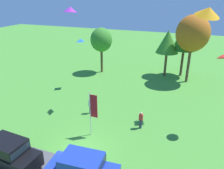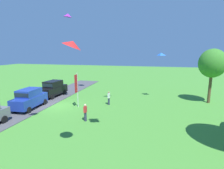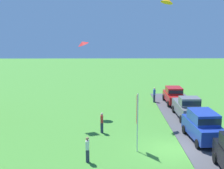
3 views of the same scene
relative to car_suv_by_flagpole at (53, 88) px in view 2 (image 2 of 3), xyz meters
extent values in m
plane|color=#478E33|center=(3.96, 3.07, -1.30)|extent=(120.00, 120.00, 0.00)
cube|color=#4C4C51|center=(3.96, 0.11, -1.27)|extent=(36.00, 4.40, 0.06)
cube|color=black|center=(0.00, 0.00, -0.35)|extent=(4.71, 2.18, 1.10)
cube|color=black|center=(0.00, 0.00, 0.62)|extent=(2.70, 1.92, 0.84)
cube|color=#19232D|center=(0.00, 0.00, 0.62)|extent=(2.75, 1.88, 0.46)
cylinder|color=black|center=(-1.62, -0.80, -0.90)|extent=(0.69, 0.28, 0.68)
cylinder|color=black|center=(-1.51, 1.00, -0.90)|extent=(0.69, 0.28, 0.68)
cylinder|color=black|center=(1.51, -1.00, -0.90)|extent=(0.69, 0.28, 0.68)
cylinder|color=black|center=(1.62, 0.80, -0.90)|extent=(0.69, 0.28, 0.68)
cube|color=#1E389E|center=(5.63, 0.47, -0.35)|extent=(4.72, 2.20, 1.10)
cube|color=#1E389E|center=(5.63, 0.47, 0.62)|extent=(2.71, 1.93, 0.84)
cube|color=#19232D|center=(5.63, 0.47, 0.62)|extent=(2.76, 1.90, 0.46)
cylinder|color=black|center=(4.13, -0.53, -0.90)|extent=(0.69, 0.29, 0.68)
cylinder|color=black|center=(4.01, 1.27, -0.90)|extent=(0.69, 0.29, 0.68)
cylinder|color=black|center=(7.26, -0.32, -0.90)|extent=(0.69, 0.29, 0.68)
cylinder|color=black|center=(7.13, 1.48, -0.90)|extent=(0.69, 0.29, 0.68)
cylinder|color=black|center=(9.93, 1.08, -0.90)|extent=(0.68, 0.24, 0.68)
cylinder|color=#2D334C|center=(7.54, 8.22, -0.86)|extent=(0.24, 0.24, 0.88)
cube|color=red|center=(7.54, 8.22, -0.12)|extent=(0.36, 0.22, 0.60)
sphere|color=beige|center=(7.54, 8.22, 0.30)|extent=(0.22, 0.22, 0.22)
cylinder|color=#2D334C|center=(1.97, 9.03, -0.86)|extent=(0.24, 0.24, 0.88)
cube|color=white|center=(1.97, 9.03, -0.12)|extent=(0.36, 0.22, 0.60)
sphere|color=#9E7051|center=(1.97, 9.03, 0.30)|extent=(0.22, 0.22, 0.22)
cylinder|color=brown|center=(-2.08, 21.40, 0.53)|extent=(0.36, 0.36, 3.66)
ellipsoid|color=#387F28|center=(-2.08, 21.40, 3.84)|extent=(3.29, 3.29, 3.62)
cylinder|color=silver|center=(3.69, 5.65, 0.80)|extent=(0.08, 0.08, 4.18)
cube|color=red|center=(4.04, 5.65, 1.63)|extent=(0.64, 0.04, 2.09)
cone|color=purple|center=(3.12, 4.51, 9.37)|extent=(1.04, 1.07, 0.48)
cone|color=red|center=(13.52, 10.16, 5.72)|extent=(1.36, 1.39, 0.69)
pyramid|color=blue|center=(-2.20, 15.16, 4.94)|extent=(0.99, 1.11, 0.37)
camera|label=1|loc=(11.22, -8.86, 10.39)|focal=35.00mm
camera|label=2|loc=(22.28, 14.59, 5.33)|focal=28.00mm
camera|label=3|loc=(-17.01, 7.63, 7.55)|focal=50.00mm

